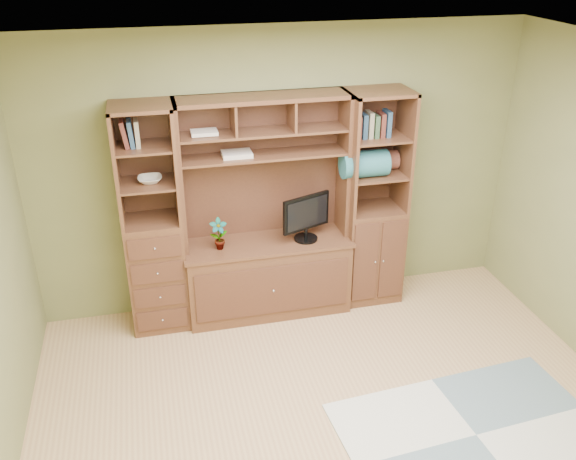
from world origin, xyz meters
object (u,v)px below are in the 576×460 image
object	(u,v)px
left_tower	(152,222)
right_tower	(373,200)
monitor	(306,210)
center_hutch	(267,212)

from	to	relation	value
left_tower	right_tower	xyz separation A→B (m)	(2.02, 0.00, 0.00)
monitor	center_hutch	bearing A→B (deg)	153.23
center_hutch	right_tower	xyz separation A→B (m)	(1.02, 0.04, 0.00)
right_tower	monitor	world-z (taller)	right_tower
monitor	right_tower	bearing A→B (deg)	-14.76
center_hutch	right_tower	size ratio (longest dim) A/B	1.00
right_tower	monitor	distance (m)	0.67
center_hutch	left_tower	xyz separation A→B (m)	(-1.00, 0.04, 0.00)
left_tower	center_hutch	bearing A→B (deg)	-2.29
right_tower	center_hutch	bearing A→B (deg)	-177.77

